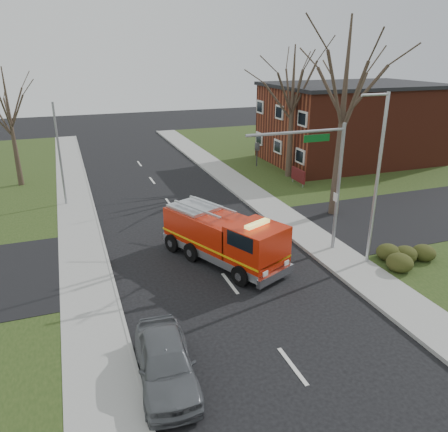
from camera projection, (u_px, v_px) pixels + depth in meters
name	position (u px, v px, depth m)	size (l,w,h in m)	color
ground	(230.00, 284.00, 20.18)	(120.00, 120.00, 0.00)	black
sidewalk_right	(344.00, 261.00, 22.15)	(2.40, 80.00, 0.15)	#9B9B96
sidewalk_left	(91.00, 308.00, 18.16)	(2.40, 80.00, 0.15)	#9B9B96
brick_building	(351.00, 123.00, 40.76)	(15.40, 10.40, 7.25)	maroon
health_center_sign	(298.00, 175.00, 34.20)	(0.12, 2.00, 1.40)	#541315
hedge_corner	(404.00, 252.00, 21.99)	(2.80, 2.00, 0.90)	#2C3212
bare_tree_near	(344.00, 98.00, 25.84)	(6.00, 6.00, 12.00)	#34271E
bare_tree_far	(292.00, 98.00, 34.54)	(5.25, 5.25, 10.50)	#34271E
bare_tree_left	(9.00, 115.00, 32.50)	(4.50, 4.50, 9.00)	#34271E
traffic_signal_mast	(318.00, 167.00, 21.49)	(5.29, 0.18, 6.80)	gray
streetlight_pole	(377.00, 177.00, 20.41)	(1.48, 0.16, 8.40)	#B7BABF
utility_pole_far	(60.00, 156.00, 29.01)	(0.14, 0.14, 7.00)	gray
fire_engine	(224.00, 239.00, 21.85)	(4.92, 7.24, 2.77)	red
parked_car_maroon	(166.00, 362.00, 14.01)	(1.79, 4.44, 1.51)	#5C5F64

